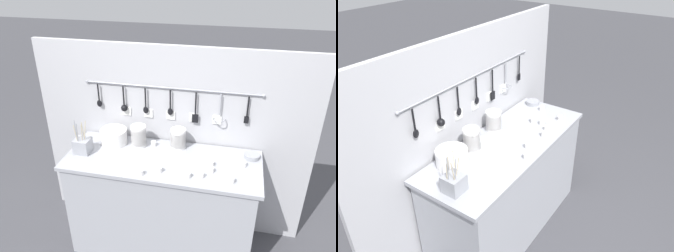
# 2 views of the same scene
# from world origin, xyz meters

# --- Properties ---
(ground_plane) EXTENTS (20.00, 20.00, 0.00)m
(ground_plane) POSITION_xyz_m (0.00, 0.00, 0.00)
(ground_plane) COLOR #424247
(counter) EXTENTS (1.49, 0.58, 0.87)m
(counter) POSITION_xyz_m (0.00, 0.00, 0.44)
(counter) COLOR #9EA0A8
(counter) RESTS_ON ground
(back_wall) EXTENTS (2.29, 0.11, 1.66)m
(back_wall) POSITION_xyz_m (-0.00, 0.32, 0.83)
(back_wall) COLOR #B2B2B7
(back_wall) RESTS_ON ground
(bowl_stack_short_front) EXTENTS (0.12, 0.12, 0.17)m
(bowl_stack_short_front) POSITION_xyz_m (0.08, 0.19, 0.95)
(bowl_stack_short_front) COLOR white
(bowl_stack_short_front) RESTS_ON counter
(bowl_stack_tall_left) EXTENTS (0.12, 0.12, 0.18)m
(bowl_stack_tall_left) POSITION_xyz_m (-0.23, 0.15, 0.96)
(bowl_stack_tall_left) COLOR white
(bowl_stack_tall_left) RESTS_ON counter
(plate_stack) EXTENTS (0.22, 0.22, 0.12)m
(plate_stack) POSITION_xyz_m (-0.44, 0.15, 0.93)
(plate_stack) COLOR white
(plate_stack) RESTS_ON counter
(steel_mixing_bowl) EXTENTS (0.12, 0.12, 0.03)m
(steel_mixing_bowl) POSITION_xyz_m (0.66, 0.17, 0.89)
(steel_mixing_bowl) COLOR #93969E
(steel_mixing_bowl) RESTS_ON counter
(cutlery_caddy) EXTENTS (0.12, 0.12, 0.28)m
(cutlery_caddy) POSITION_xyz_m (-0.63, -0.04, 0.93)
(cutlery_caddy) COLOR #93969E
(cutlery_caddy) RESTS_ON counter
(cup_mid_row) EXTENTS (0.04, 0.04, 0.04)m
(cup_mid_row) POSITION_xyz_m (0.53, -0.18, 0.89)
(cup_mid_row) COLOR white
(cup_mid_row) RESTS_ON counter
(cup_back_right) EXTENTS (0.04, 0.04, 0.04)m
(cup_back_right) POSITION_xyz_m (0.02, -0.17, 0.89)
(cup_back_right) COLOR white
(cup_back_right) RESTS_ON counter
(cup_centre) EXTENTS (0.04, 0.04, 0.04)m
(cup_centre) POSITION_xyz_m (0.38, -0.09, 0.89)
(cup_centre) COLOR white
(cup_centre) RESTS_ON counter
(cup_front_left) EXTENTS (0.04, 0.04, 0.04)m
(cup_front_left) POSITION_xyz_m (-0.10, -0.23, 0.89)
(cup_front_left) COLOR white
(cup_front_left) RESTS_ON counter
(cup_beside_plates) EXTENTS (0.04, 0.04, 0.04)m
(cup_beside_plates) POSITION_xyz_m (-0.11, 0.17, 0.89)
(cup_beside_plates) COLOR white
(cup_beside_plates) RESTS_ON counter
(cup_edge_near) EXTENTS (0.04, 0.04, 0.04)m
(cup_edge_near) POSITION_xyz_m (0.60, 0.04, 0.89)
(cup_edge_near) COLOR white
(cup_edge_near) RESTS_ON counter
(cup_by_caddy) EXTENTS (0.04, 0.04, 0.04)m
(cup_by_caddy) POSITION_xyz_m (0.23, -0.19, 0.89)
(cup_by_caddy) COLOR white
(cup_by_caddy) RESTS_ON counter
(cup_front_right) EXTENTS (0.04, 0.04, 0.04)m
(cup_front_right) POSITION_xyz_m (0.37, -0.01, 0.89)
(cup_front_right) COLOR white
(cup_front_right) RESTS_ON counter
(cup_back_left) EXTENTS (0.04, 0.04, 0.04)m
(cup_back_left) POSITION_xyz_m (0.32, -0.16, 0.89)
(cup_back_left) COLOR white
(cup_back_left) RESTS_ON counter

